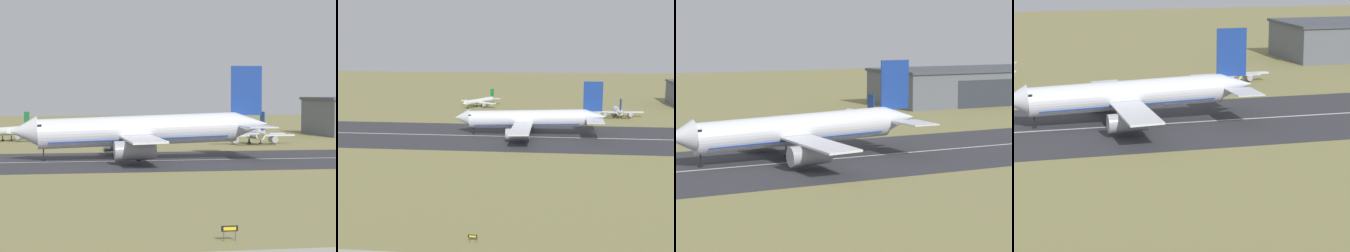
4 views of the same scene
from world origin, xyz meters
TOP-DOWN VIEW (x-y plane):
  - runway_strip at (0.00, 128.57)m, footprint 494.07×45.31m
  - runway_centreline at (0.00, 128.57)m, footprint 444.66×0.70m
  - airplane_landing at (-25.41, 131.31)m, footprint 53.71×49.09m
  - airplane_parked_west at (11.28, 173.54)m, footprint 22.35×16.58m

SIDE VIEW (x-z plane):
  - runway_strip at x=0.00m, z-range 0.00..0.06m
  - runway_centreline at x=0.00m, z-range 0.06..0.07m
  - airplane_parked_west at x=11.28m, z-range -1.74..7.14m
  - airplane_landing at x=-25.41m, z-range -3.84..15.55m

